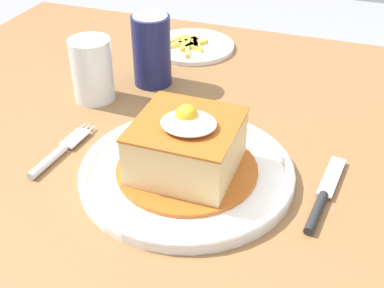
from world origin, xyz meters
TOP-DOWN VIEW (x-y plane):
  - dining_table at (0.00, 0.00)m, footprint 1.21×0.96m
  - main_plate at (-0.02, -0.06)m, footprint 0.29×0.29m
  - sandwich_meal at (-0.02, -0.06)m, footprint 0.19×0.19m
  - fork at (-0.21, -0.08)m, footprint 0.03×0.14m
  - knife at (0.15, -0.05)m, footprint 0.03×0.17m
  - soda_can at (-0.17, 0.18)m, footprint 0.07×0.07m
  - drinking_glass at (-0.24, 0.09)m, footprint 0.07×0.07m
  - side_plate_fries at (-0.16, 0.34)m, footprint 0.17×0.17m

SIDE VIEW (x-z plane):
  - dining_table at x=0.00m, z-range 0.26..0.98m
  - side_plate_fries at x=-0.16m, z-range 0.72..0.74m
  - fork at x=-0.21m, z-range 0.72..0.73m
  - knife at x=0.15m, z-range 0.72..0.73m
  - main_plate at x=-0.02m, z-range 0.72..0.74m
  - drinking_glass at x=-0.24m, z-range 0.71..0.82m
  - sandwich_meal at x=-0.02m, z-range 0.72..0.82m
  - soda_can at x=-0.17m, z-range 0.72..0.84m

